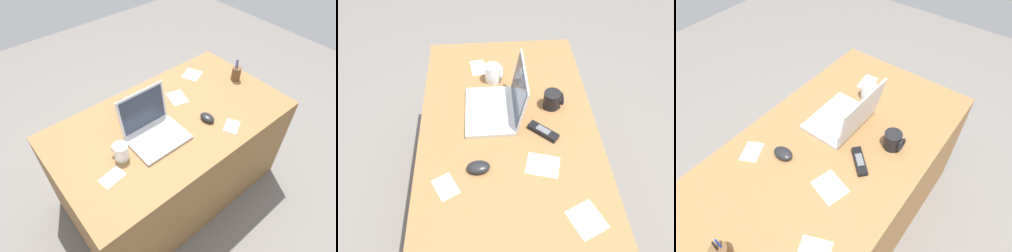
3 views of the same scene
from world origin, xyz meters
TOP-DOWN VIEW (x-y plane):
  - ground_plane at (0.00, 0.00)m, footprint 6.00×6.00m
  - desk at (0.00, 0.00)m, footprint 1.50×0.84m
  - laptop at (-0.17, -0.04)m, footprint 0.33×0.29m
  - computer_mouse at (0.17, -0.15)m, footprint 0.07×0.10m
  - coffee_mug_white at (-0.40, -0.06)m, footprint 0.08×0.09m
  - coffee_mug_tall at (-0.19, 0.23)m, footprint 0.08×0.10m
  - cordless_phone at (-0.01, 0.16)m, footprint 0.13×0.14m
  - paper_note_near_laptop at (0.16, 0.13)m, footprint 0.14×0.16m
  - paper_note_left at (0.24, -0.28)m, footprint 0.14×0.12m
  - paper_note_right at (-0.51, -0.14)m, footprint 0.14×0.10m
  - paper_note_front at (0.42, 0.26)m, footprint 0.17×0.16m

SIDE VIEW (x-z plane):
  - ground_plane at x=0.00m, z-range 0.00..0.00m
  - desk at x=0.00m, z-range 0.00..0.74m
  - paper_note_near_laptop at x=0.16m, z-range 0.74..0.74m
  - paper_note_left at x=0.24m, z-range 0.74..0.74m
  - paper_note_right at x=-0.51m, z-range 0.74..0.74m
  - paper_note_front at x=0.42m, z-range 0.74..0.74m
  - cordless_phone at x=-0.01m, z-range 0.74..0.77m
  - computer_mouse at x=0.17m, z-range 0.74..0.78m
  - coffee_mug_tall at x=-0.19m, z-range 0.74..0.83m
  - coffee_mug_white at x=-0.40m, z-range 0.74..0.84m
  - laptop at x=-0.17m, z-range 0.67..0.92m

